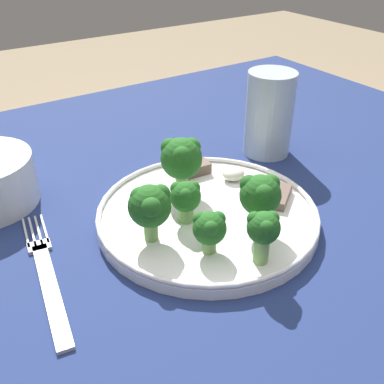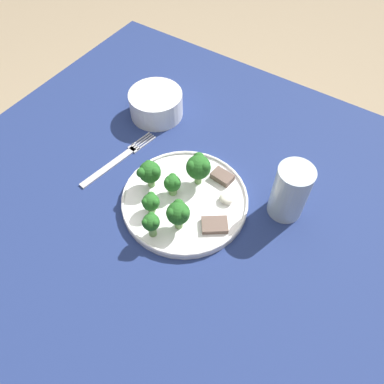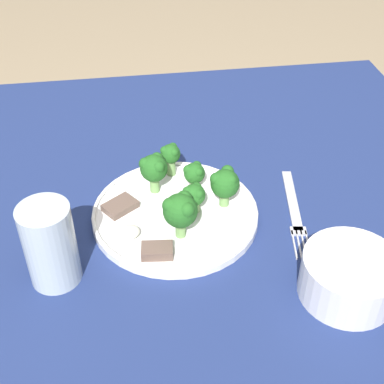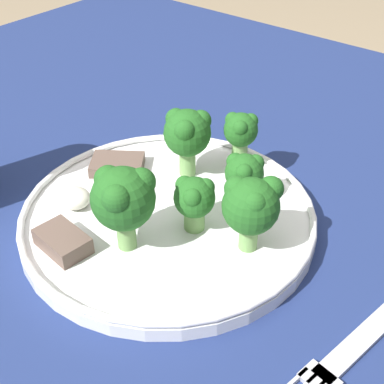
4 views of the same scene
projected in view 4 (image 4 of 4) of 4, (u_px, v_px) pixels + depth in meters
The scene contains 12 objects.
table at pixel (167, 298), 0.55m from camera, with size 1.07×0.97×0.76m.
dinner_plate at pixel (168, 216), 0.46m from camera, with size 0.25×0.25×0.02m.
fork at pixel (361, 340), 0.37m from camera, with size 0.05×0.21×0.00m.
broccoli_floret_near_rim_left at pixel (123, 198), 0.40m from camera, with size 0.05×0.05×0.07m.
broccoli_floret_center_left at pixel (254, 203), 0.41m from camera, with size 0.05×0.04×0.06m.
broccoli_floret_back_left at pixel (187, 133), 0.48m from camera, with size 0.04×0.04×0.07m.
broccoli_floret_front_left at pixel (244, 173), 0.46m from camera, with size 0.03×0.03×0.05m.
broccoli_floret_center_back at pixel (241, 132), 0.50m from camera, with size 0.03×0.03×0.06m.
broccoli_floret_mid_cluster at pixel (194, 198), 0.43m from camera, with size 0.03×0.03×0.05m.
meat_slice_front_slice at pixel (117, 165), 0.51m from camera, with size 0.06×0.06×0.01m.
meat_slice_middle_slice at pixel (63, 241), 0.42m from camera, with size 0.05×0.03×0.01m.
sauce_dollop at pixel (75, 198), 0.47m from camera, with size 0.03×0.03×0.02m.
Camera 4 is at (-0.25, 0.28, 1.06)m, focal length 50.00 mm.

